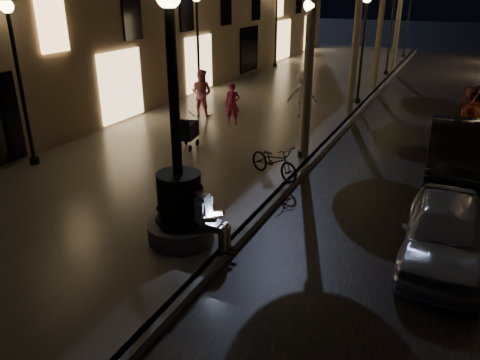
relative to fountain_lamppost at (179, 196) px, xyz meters
The scene contains 20 objects.
ground 13.09m from the fountain_lamppost, 85.60° to the left, with size 120.00×120.00×0.00m, color black.
cobble_lane 13.65m from the fountain_lamppost, 72.90° to the left, with size 6.00×45.00×0.02m, color black.
promenade 13.39m from the fountain_lamppost, 102.99° to the left, with size 8.00×45.00×0.20m, color #656159.
curb_strip 13.09m from the fountain_lamppost, 85.60° to the left, with size 0.25×45.00×0.20m, color #59595B.
fountain_lamppost is the anchor object (origin of this frame).
seated_man_laptop 0.68m from the fountain_lamppost, ahead, with size 1.00×0.34×1.37m.
lamp_curb_a 6.37m from the fountain_lamppost, 83.35° to the left, with size 0.36×0.36×4.81m.
lamp_curb_b 14.16m from the fountain_lamppost, 87.14° to the left, with size 0.36×0.36×4.81m.
lamp_curb_c 22.10m from the fountain_lamppost, 88.18° to the left, with size 0.36×0.36×4.81m.
lamp_curb_d 30.08m from the fountain_lamppost, 88.66° to the left, with size 0.36×0.36×4.81m.
lamp_left_a 7.00m from the fountain_lamppost, 162.65° to the left, with size 0.36×0.36×4.81m.
lamp_left_b 13.75m from the fountain_lamppost, 118.07° to the left, with size 0.36×0.36×4.81m.
lamp_left_c 23.00m from the fountain_lamppost, 106.22° to the left, with size 0.36×0.36×4.81m.
stroller 5.98m from the fountain_lamppost, 119.66° to the left, with size 0.62×1.19×1.20m.
car_front 5.34m from the fountain_lamppost, 19.69° to the left, with size 1.53×3.80×1.29m, color #B0B3B8.
car_second 8.88m from the fountain_lamppost, 55.57° to the left, with size 1.54×4.40×1.45m, color black.
pedestrian_red 8.95m from the fountain_lamppost, 109.02° to the left, with size 0.57×0.37×1.56m, color #A92148.
pedestrian_pink 10.10m from the fountain_lamppost, 116.92° to the left, with size 0.92×0.71×1.89m, color #D47084.
pedestrian_white 10.57m from the fountain_lamppost, 94.47° to the left, with size 1.18×0.68×1.83m, color silver.
bicycle 4.17m from the fountain_lamppost, 83.23° to the left, with size 0.61×1.76×0.93m, color black.
Camera 1 is at (3.79, -5.30, 5.18)m, focal length 35.00 mm.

